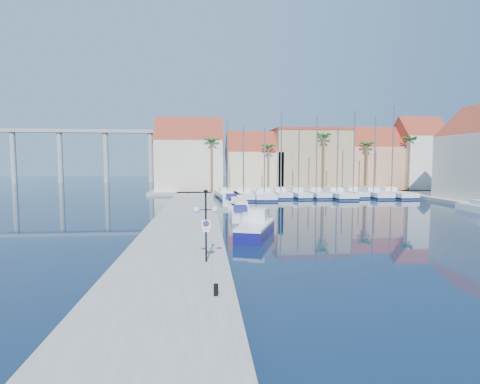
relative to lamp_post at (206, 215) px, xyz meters
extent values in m
plane|color=black|center=(7.18, 3.84, -3.00)|extent=(260.00, 260.00, 0.00)
cube|color=gray|center=(-1.82, 17.34, -2.75)|extent=(6.00, 77.00, 0.50)
cube|color=gray|center=(17.18, 51.84, -2.75)|extent=(54.00, 16.00, 0.50)
cylinder|color=black|center=(0.00, 0.00, -0.60)|extent=(0.10, 0.10, 3.81)
cylinder|color=black|center=(-0.24, -0.01, 0.26)|extent=(0.48, 0.07, 0.05)
cylinder|color=black|center=(0.24, 0.02, 0.26)|extent=(0.48, 0.07, 0.05)
sphere|color=white|center=(-0.48, -0.02, 0.26)|extent=(0.34, 0.34, 0.34)
sphere|color=white|center=(0.48, 0.03, 0.26)|extent=(0.34, 0.34, 0.34)
cube|color=black|center=(0.00, 0.00, 1.21)|extent=(0.22, 0.13, 0.15)
cube|color=white|center=(0.00, -0.05, -0.50)|extent=(0.48, 0.06, 0.48)
cylinder|color=red|center=(0.00, -0.08, -0.45)|extent=(0.32, 0.03, 0.32)
cylinder|color=#1933A5|center=(0.00, -0.09, -0.45)|extent=(0.23, 0.02, 0.23)
cube|color=white|center=(0.00, -0.05, -0.84)|extent=(0.38, 0.05, 0.13)
cylinder|color=black|center=(0.36, -5.07, -2.27)|extent=(0.19, 0.19, 0.47)
cube|color=#100F5B|center=(3.78, 8.46, -2.56)|extent=(3.85, 6.23, 0.89)
cube|color=white|center=(3.78, 8.46, -2.02)|extent=(3.85, 6.23, 0.20)
cube|color=white|center=(4.18, 9.57, -1.48)|extent=(1.74, 1.92, 1.08)
cube|color=white|center=(3.93, 12.04, -2.60)|extent=(2.70, 6.60, 0.80)
cube|color=white|center=(3.87, 11.40, -1.90)|extent=(1.66, 2.38, 0.60)
cube|color=white|center=(3.48, 17.77, -2.60)|extent=(1.99, 5.73, 0.80)
cube|color=navy|center=(3.46, 17.20, -1.90)|extent=(1.33, 2.02, 0.60)
cube|color=white|center=(3.97, 22.60, -2.60)|extent=(1.90, 5.83, 0.80)
cube|color=white|center=(3.98, 22.01, -1.90)|extent=(1.32, 2.05, 0.60)
cube|color=white|center=(4.02, 26.53, -2.60)|extent=(2.75, 7.32, 0.80)
cube|color=white|center=(3.98, 25.81, -1.90)|extent=(1.77, 2.61, 0.60)
cube|color=white|center=(3.61, 31.26, -2.60)|extent=(2.74, 7.05, 0.80)
cube|color=navy|center=(3.55, 30.57, -1.90)|extent=(1.73, 2.53, 0.60)
cube|color=white|center=(3.69, 37.74, -2.60)|extent=(2.45, 5.98, 0.80)
cube|color=white|center=(3.63, 37.16, -1.90)|extent=(1.50, 2.16, 0.60)
cube|color=white|center=(31.18, 20.67, -2.60)|extent=(1.65, 4.95, 0.80)
cube|color=white|center=(31.19, 20.18, -1.90)|extent=(1.13, 1.74, 0.60)
cube|color=white|center=(3.46, 39.56, -2.50)|extent=(3.88, 11.49, 1.00)
cube|color=#0D1941|center=(3.46, 39.56, -2.82)|extent=(3.95, 11.56, 0.28)
cube|color=white|center=(3.36, 40.68, -1.70)|extent=(2.33, 3.55, 0.60)
cylinder|color=slate|center=(3.50, 39.00, 3.52)|extent=(0.20, 0.20, 11.05)
cube|color=white|center=(6.02, 39.11, -2.50)|extent=(3.54, 11.47, 1.00)
cube|color=#0D1941|center=(6.02, 39.11, -2.82)|extent=(3.61, 11.53, 0.28)
cube|color=white|center=(6.08, 40.24, -1.70)|extent=(2.24, 3.50, 0.60)
cylinder|color=slate|center=(5.99, 38.54, 3.10)|extent=(0.20, 0.20, 10.21)
cube|color=white|center=(9.29, 38.85, -2.50)|extent=(3.99, 11.99, 1.00)
cube|color=#0D1941|center=(9.29, 38.85, -2.82)|extent=(4.06, 12.06, 0.28)
cube|color=white|center=(9.39, 40.02, -1.70)|extent=(2.42, 3.70, 0.60)
cylinder|color=slate|center=(9.25, 38.26, 3.01)|extent=(0.20, 0.20, 10.03)
cube|color=white|center=(12.19, 40.14, -2.50)|extent=(2.34, 8.76, 1.00)
cube|color=#0D1941|center=(12.19, 40.14, -2.82)|extent=(2.40, 8.82, 0.28)
cube|color=white|center=(12.19, 41.01, -1.70)|extent=(1.61, 2.63, 0.60)
cylinder|color=slate|center=(12.18, 39.70, 4.41)|extent=(0.20, 0.20, 12.83)
cube|color=white|center=(14.94, 39.71, -2.50)|extent=(2.63, 8.90, 1.00)
cube|color=#0D1941|center=(14.94, 39.71, -2.82)|extent=(2.70, 8.96, 0.28)
cube|color=white|center=(14.90, 40.59, -1.70)|extent=(1.71, 2.71, 0.60)
cylinder|color=slate|center=(14.95, 39.27, 3.12)|extent=(0.20, 0.20, 10.25)
cube|color=white|center=(17.94, 39.97, -2.50)|extent=(2.61, 9.40, 1.00)
cube|color=#0D1941|center=(17.94, 39.97, -2.82)|extent=(2.67, 9.47, 0.28)
cube|color=white|center=(17.92, 40.91, -1.70)|extent=(1.76, 2.84, 0.60)
cylinder|color=slate|center=(17.95, 39.51, 4.07)|extent=(0.20, 0.20, 12.15)
cube|color=white|center=(21.13, 39.30, -2.50)|extent=(3.11, 11.72, 1.00)
cube|color=#0D1941|center=(21.13, 39.30, -2.82)|extent=(3.17, 11.78, 0.28)
cube|color=white|center=(21.12, 40.47, -1.70)|extent=(2.15, 3.52, 0.60)
cylinder|color=slate|center=(21.13, 38.72, 3.23)|extent=(0.20, 0.20, 10.46)
cube|color=white|center=(24.25, 40.19, -2.50)|extent=(2.53, 8.52, 1.00)
cube|color=#0D1941|center=(24.25, 40.19, -2.82)|extent=(2.60, 8.59, 0.28)
cube|color=white|center=(24.22, 41.03, -1.70)|extent=(1.64, 2.59, 0.60)
cylinder|color=slate|center=(24.27, 39.77, 4.53)|extent=(0.20, 0.20, 13.07)
cube|color=white|center=(27.37, 39.41, -2.50)|extent=(3.02, 10.57, 1.00)
cube|color=#0D1941|center=(27.37, 39.41, -2.82)|extent=(3.09, 10.63, 0.28)
cube|color=white|center=(27.40, 40.46, -1.70)|extent=(2.00, 3.20, 0.60)
cylinder|color=slate|center=(27.36, 38.88, 4.05)|extent=(0.20, 0.20, 12.10)
cube|color=white|center=(30.40, 39.59, -2.50)|extent=(3.90, 11.77, 1.00)
cube|color=#0D1941|center=(30.40, 39.59, -2.82)|extent=(3.97, 11.84, 0.28)
cube|color=white|center=(30.31, 40.74, -1.70)|extent=(2.37, 3.63, 0.60)
cylinder|color=slate|center=(30.45, 39.01, 4.95)|extent=(0.20, 0.20, 13.90)
cube|color=beige|center=(-2.82, 50.84, 2.00)|extent=(12.00, 9.00, 9.00)
cube|color=maroon|center=(-2.82, 50.84, 6.50)|extent=(12.30, 9.00, 9.00)
cube|color=beige|center=(9.18, 50.84, 1.00)|extent=(10.00, 8.00, 7.00)
cube|color=maroon|center=(9.18, 50.84, 4.50)|extent=(10.30, 8.00, 8.00)
cube|color=#9D8461|center=(20.18, 51.84, 3.00)|extent=(14.00, 10.00, 11.00)
cube|color=maroon|center=(20.18, 51.84, 8.75)|extent=(14.20, 10.20, 0.50)
cube|color=tan|center=(32.18, 50.84, 1.50)|extent=(10.00, 8.00, 8.00)
cube|color=maroon|center=(32.18, 50.84, 5.50)|extent=(10.30, 8.00, 8.00)
cube|color=silver|center=(41.18, 49.84, 2.50)|extent=(8.00, 8.00, 10.00)
cube|color=maroon|center=(41.18, 49.84, 7.50)|extent=(8.30, 8.00, 8.00)
cylinder|color=brown|center=(1.18, 45.84, 2.00)|extent=(0.36, 0.36, 9.00)
sphere|color=#1E5F1B|center=(1.18, 45.84, 6.35)|extent=(2.60, 2.60, 2.60)
cylinder|color=brown|center=(11.18, 45.84, 1.50)|extent=(0.36, 0.36, 8.00)
sphere|color=#1E5F1B|center=(11.18, 45.84, 5.35)|extent=(2.60, 2.60, 2.60)
cylinder|color=brown|center=(21.18, 45.84, 2.50)|extent=(0.36, 0.36, 10.00)
sphere|color=#1E5F1B|center=(21.18, 45.84, 7.35)|extent=(2.60, 2.60, 2.60)
cylinder|color=brown|center=(29.18, 45.84, 1.75)|extent=(0.36, 0.36, 8.50)
sphere|color=#1E5F1B|center=(29.18, 45.84, 5.85)|extent=(2.60, 2.60, 2.60)
cylinder|color=brown|center=(37.18, 45.84, 2.25)|extent=(0.36, 0.36, 9.50)
sphere|color=#1E5F1B|center=(37.18, 45.84, 6.85)|extent=(2.60, 2.60, 2.60)
cube|color=#9E9E99|center=(-30.82, 85.84, 11.00)|extent=(48.00, 2.20, 0.90)
cylinder|color=#9E9E99|center=(-50.82, 85.84, 4.00)|extent=(1.40, 1.40, 14.00)
cylinder|color=#9E9E99|center=(-38.82, 85.84, 4.00)|extent=(1.40, 1.40, 14.00)
cylinder|color=#9E9E99|center=(-26.82, 85.84, 4.00)|extent=(1.40, 1.40, 14.00)
cylinder|color=#9E9E99|center=(-14.82, 85.84, 4.00)|extent=(1.40, 1.40, 14.00)
camera|label=1|loc=(-0.05, -19.46, 2.77)|focal=28.00mm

